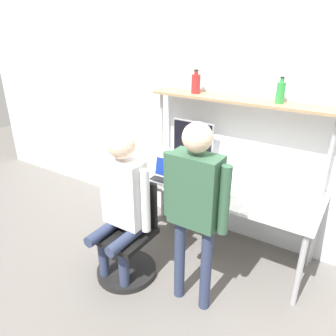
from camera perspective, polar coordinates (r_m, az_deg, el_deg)
The scene contains 12 objects.
ground_plane at distance 3.32m, azimuth 5.42°, elevation -17.47°, with size 12.00×12.00×0.00m, color slate.
wall_back at distance 3.37m, azimuth 12.94°, elevation 8.85°, with size 8.00×0.06×2.70m.
desk at distance 3.24m, azimuth 9.25°, elevation -4.06°, with size 1.84×0.77×0.76m.
shelf_unit at distance 3.20m, azimuth 11.80°, elevation 8.20°, with size 1.75×0.28×1.55m.
monitor at distance 3.47m, azimuth 4.31°, elevation 4.48°, with size 0.46×0.22×0.51m.
laptop at distance 3.26m, azimuth -0.63°, elevation -0.97°, with size 0.28×0.21×0.21m.
cell_phone at distance 3.17m, azimuth 2.59°, elevation -2.87°, with size 0.07×0.15×0.01m.
office_chair at distance 3.16m, azimuth -6.94°, elevation -13.46°, with size 0.56×0.56×0.92m.
person_seated at distance 2.83m, azimuth -8.09°, elevation -5.06°, with size 0.53×0.48×1.41m.
person_standing at distance 2.44m, azimuth 4.72°, elevation -5.26°, with size 0.54×0.21×1.59m.
bottle_green at distance 3.03m, azimuth 19.00°, elevation 12.37°, with size 0.07×0.07×0.23m.
bottle_red at distance 3.32m, azimuth 4.87°, elevation 14.48°, with size 0.09×0.09×0.23m.
Camera 1 is at (1.09, -2.25, 2.20)m, focal length 35.00 mm.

